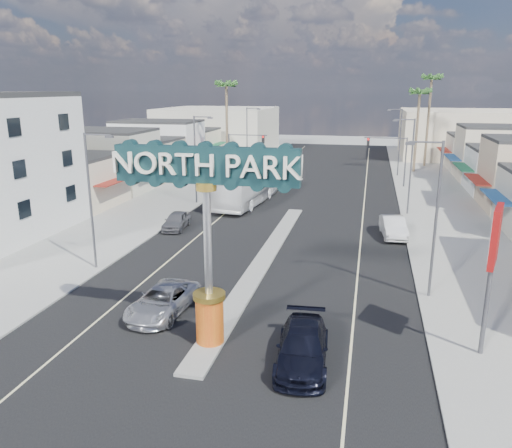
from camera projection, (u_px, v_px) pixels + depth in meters
The scene contains 26 objects.
ground at pixel (297, 209), 49.89m from camera, with size 160.00×160.00×0.00m, color gray.
road at pixel (297, 209), 49.89m from camera, with size 20.00×120.00×0.01m, color black.
median_island at pixel (264, 260), 34.83m from camera, with size 1.30×30.00×0.16m, color gray.
sidewalk_left at pixel (166, 201), 52.89m from camera, with size 8.00×120.00×0.12m, color gray.
sidewalk_right at pixel (445, 216), 46.85m from camera, with size 8.00×120.00×0.12m, color gray.
storefront_row_left at pixel (133, 155), 66.50m from camera, with size 12.00×42.00×6.00m, color beige.
backdrop_far_left at pixel (218, 129), 95.88m from camera, with size 20.00×20.00×8.00m, color #B7B29E.
backdrop_far_right at pixel (461, 134), 86.38m from camera, with size 20.00×20.00×8.00m, color beige.
gateway_sign at pixel (207, 223), 21.98m from camera, with size 8.20×1.50×9.15m.
traffic_signal_left at pixel (243, 148), 63.90m from camera, with size 5.09×0.45×6.00m.
traffic_signal_right at pixel (391, 152), 59.93m from camera, with size 5.09×0.45×6.00m.
streetlight_l_near at pixel (92, 195), 32.00m from camera, with size 2.03×0.22×9.00m.
streetlight_l_mid at pixel (197, 155), 50.80m from camera, with size 2.03×0.22×9.00m.
streetlight_l_far at pixel (248, 136), 71.48m from camera, with size 2.03×0.22×9.00m.
streetlight_r_near at pixel (433, 212), 27.50m from camera, with size 2.03×0.22×9.00m.
streetlight_r_mid at pixel (410, 162), 46.30m from camera, with size 2.03×0.22×9.00m.
streetlight_r_far at pixel (399, 139), 66.98m from camera, with size 2.03×0.22×9.00m.
palm_left_far at pixel (226, 89), 68.46m from camera, with size 2.60×2.60×13.10m.
palm_right_mid at pixel (420, 96), 68.72m from camera, with size 2.60×2.60×12.10m.
palm_right_far at pixel (431, 83), 73.46m from camera, with size 2.60×2.60×14.10m.
suv_left at pixel (163, 301), 26.58m from camera, with size 2.45×5.31×1.48m, color silver.
suv_right at pixel (302, 347), 21.74m from camera, with size 2.20×5.41×1.57m, color black.
car_parked_left at pixel (177, 221), 42.63m from camera, with size 1.72×4.29×1.46m, color slate.
car_parked_right at pixel (393, 227), 40.40m from camera, with size 1.73×4.95×1.63m, color silver.
city_bus at pixel (249, 185), 51.95m from camera, with size 3.13×13.39×3.73m, color white.
bank_pylon_sign at pixel (494, 245), 21.20m from camera, with size 0.85×2.11×6.79m.
Camera 1 is at (6.85, -18.21, 11.71)m, focal length 35.00 mm.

